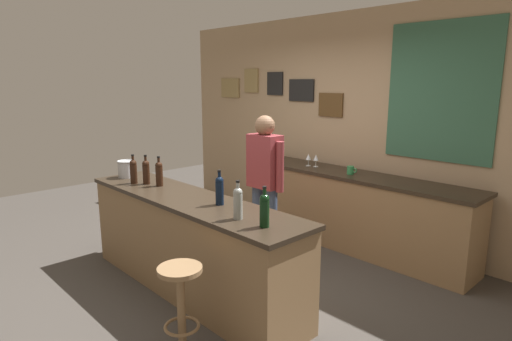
% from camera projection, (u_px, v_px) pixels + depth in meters
% --- Properties ---
extents(ground_plane, '(10.00, 10.00, 0.00)m').
position_uv_depth(ground_plane, '(223.00, 277.00, 4.39)').
color(ground_plane, '#423D38').
extents(back_wall, '(6.00, 0.09, 2.80)m').
position_uv_depth(back_wall, '(346.00, 125.00, 5.45)').
color(back_wall, tan).
rests_on(back_wall, ground_plane).
extents(bar_counter, '(2.69, 0.60, 0.92)m').
position_uv_depth(bar_counter, '(190.00, 244.00, 4.02)').
color(bar_counter, olive).
rests_on(bar_counter, ground_plane).
extents(side_counter, '(2.96, 0.56, 0.90)m').
position_uv_depth(side_counter, '(351.00, 210.00, 5.13)').
color(side_counter, olive).
rests_on(side_counter, ground_plane).
extents(bartender, '(0.52, 0.21, 1.62)m').
position_uv_depth(bartender, '(265.00, 180.00, 4.53)').
color(bartender, '#384766').
rests_on(bartender, ground_plane).
extents(bar_stool, '(0.32, 0.32, 0.68)m').
position_uv_depth(bar_stool, '(181.00, 296.00, 3.06)').
color(bar_stool, olive).
rests_on(bar_stool, ground_plane).
extents(wine_bottle_a, '(0.07, 0.07, 0.31)m').
position_uv_depth(wine_bottle_a, '(133.00, 171.00, 4.44)').
color(wine_bottle_a, black).
rests_on(wine_bottle_a, bar_counter).
extents(wine_bottle_b, '(0.07, 0.07, 0.31)m').
position_uv_depth(wine_bottle_b, '(146.00, 171.00, 4.41)').
color(wine_bottle_b, black).
rests_on(wine_bottle_b, bar_counter).
extents(wine_bottle_c, '(0.07, 0.07, 0.31)m').
position_uv_depth(wine_bottle_c, '(159.00, 173.00, 4.33)').
color(wine_bottle_c, black).
rests_on(wine_bottle_c, bar_counter).
extents(wine_bottle_d, '(0.07, 0.07, 0.31)m').
position_uv_depth(wine_bottle_d, '(220.00, 189.00, 3.67)').
color(wine_bottle_d, black).
rests_on(wine_bottle_d, bar_counter).
extents(wine_bottle_e, '(0.07, 0.07, 0.31)m').
position_uv_depth(wine_bottle_e, '(238.00, 202.00, 3.29)').
color(wine_bottle_e, '#999E99').
rests_on(wine_bottle_e, bar_counter).
extents(wine_bottle_f, '(0.07, 0.07, 0.31)m').
position_uv_depth(wine_bottle_f, '(264.00, 209.00, 3.11)').
color(wine_bottle_f, black).
rests_on(wine_bottle_f, bar_counter).
extents(ice_bucket, '(0.19, 0.19, 0.19)m').
position_uv_depth(ice_bucket, '(126.00, 168.00, 4.72)').
color(ice_bucket, '#B7BABF').
rests_on(ice_bucket, bar_counter).
extents(wine_glass_a, '(0.07, 0.07, 0.16)m').
position_uv_depth(wine_glass_a, '(278.00, 153.00, 5.82)').
color(wine_glass_a, silver).
rests_on(wine_glass_a, side_counter).
extents(wine_glass_b, '(0.07, 0.07, 0.16)m').
position_uv_depth(wine_glass_b, '(308.00, 157.00, 5.46)').
color(wine_glass_b, silver).
rests_on(wine_glass_b, side_counter).
extents(wine_glass_c, '(0.07, 0.07, 0.16)m').
position_uv_depth(wine_glass_c, '(316.00, 158.00, 5.41)').
color(wine_glass_c, silver).
rests_on(wine_glass_c, side_counter).
extents(coffee_mug, '(0.12, 0.08, 0.09)m').
position_uv_depth(coffee_mug, '(351.00, 170.00, 4.98)').
color(coffee_mug, '#338C4C').
rests_on(coffee_mug, side_counter).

